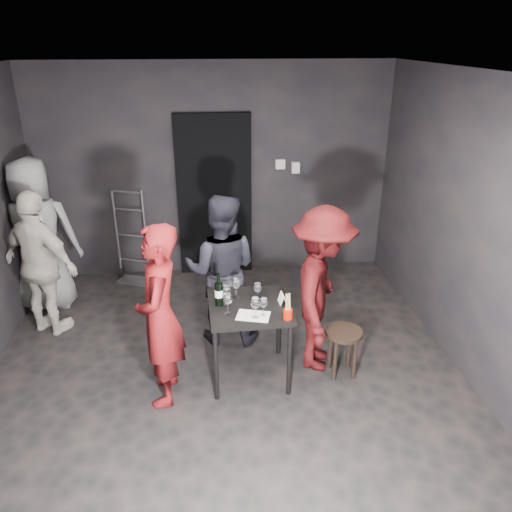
{
  "coord_description": "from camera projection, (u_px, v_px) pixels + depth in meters",
  "views": [
    {
      "loc": [
        -0.1,
        -3.77,
        2.95
      ],
      "look_at": [
        0.31,
        0.25,
        1.16
      ],
      "focal_mm": 35.0,
      "sensor_mm": 36.0,
      "label": 1
    }
  ],
  "objects": [
    {
      "name": "wine_glass_e",
      "position": [
        263.0,
        306.0,
        4.25
      ],
      "size": [
        0.09,
        0.09,
        0.18
      ],
      "primitive_type": null,
      "rotation": [
        0.0,
        0.0,
        -0.26
      ],
      "color": "white",
      "rests_on": "tasting_table"
    },
    {
      "name": "floor",
      "position": [
        225.0,
        382.0,
        4.64
      ],
      "size": [
        4.5,
        5.0,
        0.02
      ],
      "primitive_type": "cube",
      "color": "black",
      "rests_on": "ground"
    },
    {
      "name": "doorway",
      "position": [
        215.0,
        196.0,
        6.43
      ],
      "size": [
        0.95,
        0.1,
        2.1
      ],
      "primitive_type": "cube",
      "color": "black",
      "rests_on": "ground"
    },
    {
      "name": "hand_truck",
      "position": [
        134.0,
        264.0,
        6.53
      ],
      "size": [
        0.4,
        0.34,
        1.2
      ],
      "rotation": [
        0.0,
        0.0,
        -0.34
      ],
      "color": "#B2B2B7",
      "rests_on": "floor"
    },
    {
      "name": "wine_bottle",
      "position": [
        219.0,
        293.0,
        4.4
      ],
      "size": [
        0.07,
        0.07,
        0.31
      ],
      "rotation": [
        0.0,
        0.0,
        -0.12
      ],
      "color": "black",
      "rests_on": "tasting_table"
    },
    {
      "name": "woman_black",
      "position": [
        221.0,
        267.0,
        5.01
      ],
      "size": [
        0.87,
        0.58,
        1.65
      ],
      "primitive_type": "imported",
      "rotation": [
        0.0,
        0.0,
        2.95
      ],
      "color": "black",
      "rests_on": "floor"
    },
    {
      "name": "wine_glass_f",
      "position": [
        257.0,
        291.0,
        4.49
      ],
      "size": [
        0.08,
        0.08,
        0.19
      ],
      "primitive_type": null,
      "rotation": [
        0.0,
        0.0,
        0.13
      ],
      "color": "white",
      "rests_on": "tasting_table"
    },
    {
      "name": "wall_right",
      "position": [
        482.0,
        238.0,
        4.3
      ],
      "size": [
        0.04,
        5.0,
        2.7
      ],
      "primitive_type": "cube",
      "color": "black",
      "rests_on": "ground"
    },
    {
      "name": "bystander_grey",
      "position": [
        36.0,
        222.0,
        5.54
      ],
      "size": [
        1.05,
        0.61,
        2.11
      ],
      "primitive_type": "imported",
      "rotation": [
        0.0,
        0.0,
        3.18
      ],
      "color": "slate",
      "rests_on": "floor"
    },
    {
      "name": "tasting_mat",
      "position": [
        253.0,
        316.0,
        4.27
      ],
      "size": [
        0.32,
        0.25,
        0.0
      ],
      "primitive_type": "cube",
      "rotation": [
        0.0,
        0.0,
        -0.27
      ],
      "color": "white",
      "rests_on": "tasting_table"
    },
    {
      "name": "reserved_card",
      "position": [
        281.0,
        298.0,
        4.46
      ],
      "size": [
        0.08,
        0.13,
        0.09
      ],
      "primitive_type": null,
      "rotation": [
        0.0,
        0.0,
        0.07
      ],
      "color": "white",
      "rests_on": "tasting_table"
    },
    {
      "name": "wallbox_lower",
      "position": [
        296.0,
        168.0,
        6.4
      ],
      "size": [
        0.1,
        0.06,
        0.14
      ],
      "primitive_type": "cube",
      "color": "#B7B7B2",
      "rests_on": "wall_back"
    },
    {
      "name": "wall_back",
      "position": [
        214.0,
        172.0,
        6.37
      ],
      "size": [
        4.5,
        0.04,
        2.7
      ],
      "primitive_type": "cube",
      "color": "black",
      "rests_on": "ground"
    },
    {
      "name": "wine_glass_a",
      "position": [
        228.0,
        303.0,
        4.27
      ],
      "size": [
        0.1,
        0.1,
        0.21
      ],
      "primitive_type": null,
      "rotation": [
        0.0,
        0.0,
        0.29
      ],
      "color": "white",
      "rests_on": "tasting_table"
    },
    {
      "name": "wine_glass_c",
      "position": [
        236.0,
        287.0,
        4.53
      ],
      "size": [
        0.09,
        0.09,
        0.22
      ],
      "primitive_type": null,
      "rotation": [
        0.0,
        0.0,
        0.15
      ],
      "color": "white",
      "rests_on": "tasting_table"
    },
    {
      "name": "server_red",
      "position": [
        159.0,
        309.0,
        4.12
      ],
      "size": [
        0.43,
        0.65,
        1.76
      ],
      "primitive_type": "imported",
      "rotation": [
        0.0,
        0.0,
        -1.59
      ],
      "color": "maroon",
      "rests_on": "floor"
    },
    {
      "name": "stool",
      "position": [
        343.0,
        340.0,
        4.61
      ],
      "size": [
        0.34,
        0.34,
        0.47
      ],
      "rotation": [
        0.0,
        0.0,
        -0.34
      ],
      "color": "black",
      "rests_on": "floor"
    },
    {
      "name": "tasting_table",
      "position": [
        249.0,
        314.0,
        4.49
      ],
      "size": [
        0.72,
        0.72,
        0.75
      ],
      "rotation": [
        0.0,
        0.0,
        0.03
      ],
      "color": "black",
      "rests_on": "floor"
    },
    {
      "name": "ceiling",
      "position": [
        216.0,
        74.0,
        3.54
      ],
      "size": [
        4.5,
        5.0,
        0.02
      ],
      "primitive_type": "cube",
      "color": "silver",
      "rests_on": "ground"
    },
    {
      "name": "wallbox_upper",
      "position": [
        280.0,
        164.0,
        6.36
      ],
      "size": [
        0.12,
        0.06,
        0.12
      ],
      "primitive_type": "cube",
      "color": "#B7B7B2",
      "rests_on": "wall_back"
    },
    {
      "name": "wine_glass_d",
      "position": [
        255.0,
        307.0,
        4.21
      ],
      "size": [
        0.11,
        0.11,
        0.21
      ],
      "primitive_type": null,
      "rotation": [
        0.0,
        0.0,
        -0.38
      ],
      "color": "white",
      "rests_on": "tasting_table"
    },
    {
      "name": "wine_glass_b",
      "position": [
        227.0,
        294.0,
        4.42
      ],
      "size": [
        0.1,
        0.1,
        0.21
      ],
      "primitive_type": null,
      "rotation": [
        0.0,
        0.0,
        0.36
      ],
      "color": "white",
      "rests_on": "tasting_table"
    },
    {
      "name": "breadstick_cup",
      "position": [
        288.0,
        307.0,
        4.19
      ],
      "size": [
        0.08,
        0.08,
        0.25
      ],
      "rotation": [
        0.0,
        0.0,
        0.12
      ],
      "color": "#B81304",
      "rests_on": "tasting_table"
    },
    {
      "name": "bystander_cream",
      "position": [
        40.0,
        261.0,
        5.13
      ],
      "size": [
        1.07,
        0.89,
        1.66
      ],
      "primitive_type": "imported",
      "rotation": [
        0.0,
        0.0,
        2.62
      ],
      "color": "beige",
      "rests_on": "floor"
    },
    {
      "name": "man_maroon",
      "position": [
        322.0,
        285.0,
        4.58
      ],
      "size": [
        0.82,
        1.21,
        1.71
      ],
      "primitive_type": "imported",
      "rotation": [
        0.0,
        0.0,
        1.26
      ],
      "color": "#400A0C",
      "rests_on": "floor"
    }
  ]
}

